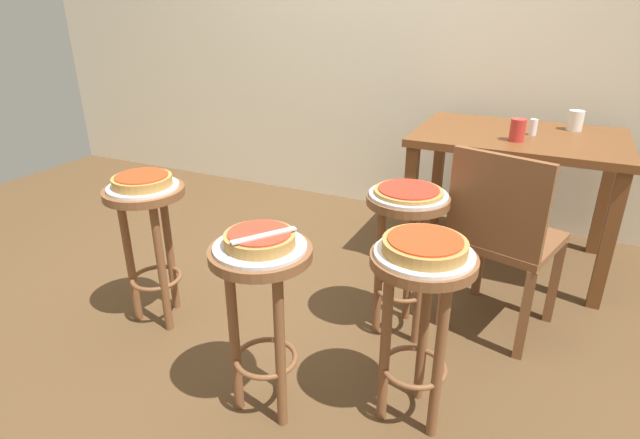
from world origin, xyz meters
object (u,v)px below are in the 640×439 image
(pizza_leftside, at_px, (142,180))
(cup_far_edge, at_px, (575,121))
(serving_plate_middle, at_px, (424,254))
(cup_near_edge, at_px, (518,130))
(dining_table, at_px, (517,154))
(serving_plate_foreground, at_px, (260,247))
(pizza_foreground, at_px, (260,239))
(stool_rear, at_px, (405,236))
(stool_foreground, at_px, (263,296))
(pizza_server_knife, at_px, (264,235))
(pizza_rear, at_px, (409,191))
(stool_leftside, at_px, (149,227))
(stool_middle, at_px, (419,304))
(serving_plate_leftside, at_px, (143,187))
(condiment_shaker, at_px, (533,127))
(wooden_chair, at_px, (502,236))
(serving_plate_rear, at_px, (408,195))
(pizza_middle, at_px, (425,246))

(pizza_leftside, height_order, cup_far_edge, cup_far_edge)
(serving_plate_middle, height_order, cup_near_edge, cup_near_edge)
(dining_table, height_order, cup_near_edge, cup_near_edge)
(serving_plate_foreground, relative_size, pizza_foreground, 1.32)
(stool_rear, bearing_deg, stool_foreground, -114.07)
(dining_table, bearing_deg, serving_plate_middle, -95.40)
(pizza_server_knife, bearing_deg, pizza_foreground, 90.84)
(pizza_foreground, distance_m, pizza_rear, 0.73)
(stool_leftside, bearing_deg, serving_plate_foreground, -20.11)
(stool_foreground, relative_size, serving_plate_middle, 2.07)
(stool_foreground, relative_size, serving_plate_foreground, 2.15)
(stool_middle, bearing_deg, serving_plate_leftside, 175.64)
(serving_plate_leftside, relative_size, cup_near_edge, 2.70)
(serving_plate_middle, bearing_deg, cup_far_edge, 76.59)
(cup_far_edge, relative_size, condiment_shaker, 1.27)
(stool_leftside, xyz_separation_m, condiment_shaker, (1.43, 1.31, 0.31))
(pizza_rear, xyz_separation_m, dining_table, (0.33, 0.92, -0.05))
(stool_rear, height_order, condiment_shaker, condiment_shaker)
(stool_foreground, bearing_deg, pizza_rear, 65.93)
(pizza_foreground, bearing_deg, stool_rear, 65.93)
(stool_foreground, bearing_deg, pizza_foreground, -53.13)
(cup_far_edge, xyz_separation_m, wooden_chair, (-0.21, -0.94, -0.32))
(serving_plate_rear, xyz_separation_m, cup_far_edge, (0.58, 1.13, 0.13))
(dining_table, bearing_deg, pizza_leftside, -136.18)
(pizza_rear, bearing_deg, serving_plate_foreground, -114.07)
(stool_foreground, relative_size, wooden_chair, 0.77)
(serving_plate_middle, relative_size, dining_table, 0.30)
(stool_rear, distance_m, wooden_chair, 0.41)
(stool_middle, bearing_deg, stool_rear, 111.78)
(serving_plate_foreground, height_order, pizza_rear, pizza_rear)
(serving_plate_rear, distance_m, cup_near_edge, 0.84)
(pizza_leftside, bearing_deg, stool_leftside, -14.04)
(serving_plate_leftside, distance_m, pizza_rear, 1.11)
(pizza_rear, bearing_deg, serving_plate_rear, 90.00)
(stool_foreground, height_order, wooden_chair, wooden_chair)
(pizza_foreground, xyz_separation_m, stool_rear, (0.30, 0.66, -0.22))
(stool_middle, bearing_deg, cup_near_edge, 84.07)
(pizza_middle, bearing_deg, condiment_shaker, 82.27)
(pizza_leftside, relative_size, pizza_rear, 0.88)
(serving_plate_foreground, distance_m, serving_plate_rear, 0.73)
(cup_far_edge, bearing_deg, serving_plate_rear, -117.15)
(serving_plate_leftside, distance_m, dining_table, 1.90)
(stool_middle, xyz_separation_m, pizza_server_knife, (-0.46, -0.20, 0.24))
(pizza_leftside, xyz_separation_m, dining_table, (1.37, 1.32, -0.06))
(serving_plate_middle, distance_m, condiment_shaker, 1.43)
(cup_far_edge, bearing_deg, pizza_rear, -117.15)
(stool_middle, distance_m, serving_plate_middle, 0.19)
(serving_plate_middle, height_order, dining_table, dining_table)
(pizza_foreground, relative_size, pizza_middle, 0.86)
(cup_far_edge, height_order, condiment_shaker, cup_far_edge)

